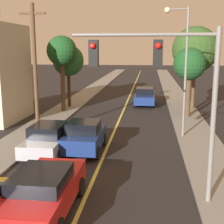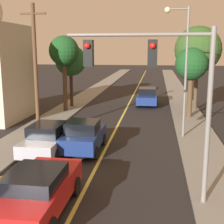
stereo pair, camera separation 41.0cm
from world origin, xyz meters
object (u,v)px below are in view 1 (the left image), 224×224
object	(u,v)px
car_outer_lane_second	(49,138)
tree_right_near	(190,65)
streetlamp_right	(181,57)
tree_left_far	(62,52)
tree_left_near	(68,61)
tree_right_far	(195,50)
car_near_lane_front	(43,191)
car_far_oncoming	(145,96)
traffic_signal_mast	(168,79)
car_near_lane_second	(84,136)
utility_pole_left	(35,69)

from	to	relation	value
car_outer_lane_second	tree_right_near	xyz separation A→B (m)	(8.29, 9.70, 3.42)
car_outer_lane_second	streetlamp_right	size ratio (longest dim) A/B	0.59
car_outer_lane_second	tree_left_far	world-z (taller)	tree_left_far
streetlamp_right	tree_left_far	bearing A→B (deg)	142.81
car_outer_lane_second	streetlamp_right	bearing A→B (deg)	28.49
tree_left_near	tree_right_far	distance (m)	11.45
tree_right_near	streetlamp_right	bearing A→B (deg)	-101.80
car_near_lane_front	streetlamp_right	world-z (taller)	streetlamp_right
car_outer_lane_second	tree_left_near	bearing A→B (deg)	99.97
car_far_oncoming	traffic_signal_mast	size ratio (longest dim) A/B	0.79
car_near_lane_second	tree_left_near	world-z (taller)	tree_left_near
tree_left_near	traffic_signal_mast	bearing A→B (deg)	-65.34
car_near_lane_second	tree_left_far	bearing A→B (deg)	111.38
car_far_oncoming	utility_pole_left	bearing A→B (deg)	61.73
car_near_lane_front	tree_right_far	distance (m)	21.07
car_near_lane_second	car_near_lane_front	bearing A→B (deg)	-90.00
car_outer_lane_second	tree_left_near	xyz separation A→B (m)	(-2.27, 12.91, 3.56)
tree_left_near	tree_right_near	xyz separation A→B (m)	(10.56, -3.21, -0.14)
car_outer_lane_second	car_near_lane_front	bearing A→B (deg)	-73.66
car_near_lane_second	streetlamp_right	size ratio (longest dim) A/B	0.49
utility_pole_left	tree_left_near	world-z (taller)	utility_pole_left
tree_right_far	car_far_oncoming	bearing A→B (deg)	154.71
car_outer_lane_second	tree_left_near	world-z (taller)	tree_left_near
car_near_lane_front	car_near_lane_second	bearing A→B (deg)	90.00
car_near_lane_second	car_far_oncoming	xyz separation A→B (m)	(2.98, 14.65, 0.00)
car_near_lane_front	utility_pole_left	bearing A→B (deg)	111.12
utility_pole_left	tree_left_far	bearing A→B (deg)	93.94
utility_pole_left	tree_left_far	world-z (taller)	utility_pole_left
utility_pole_left	tree_right_far	distance (m)	14.86
tree_left_near	tree_left_far	world-z (taller)	tree_left_far
car_outer_lane_second	tree_right_near	distance (m)	13.21
car_outer_lane_second	streetlamp_right	distance (m)	9.07
car_near_lane_second	car_outer_lane_second	xyz separation A→B (m)	(-1.80, -0.51, -0.03)
car_near_lane_front	traffic_signal_mast	distance (m)	5.61
tree_left_near	tree_right_near	bearing A→B (deg)	-16.89
car_far_oncoming	tree_right_far	xyz separation A→B (m)	(4.36, -2.06, 4.53)
car_outer_lane_second	utility_pole_left	size ratio (longest dim) A/B	0.58
tree_right_far	traffic_signal_mast	bearing A→B (deg)	-100.51
utility_pole_left	tree_left_far	distance (m)	7.97
car_near_lane_front	car_near_lane_second	distance (m)	6.63
tree_left_near	tree_right_far	bearing A→B (deg)	0.93
car_far_oncoming	tree_right_far	world-z (taller)	tree_right_far
tree_left_near	tree_right_far	world-z (taller)	tree_right_far
tree_left_far	streetlamp_right	bearing A→B (deg)	-37.19
streetlamp_right	tree_right_near	size ratio (longest dim) A/B	1.42
car_near_lane_second	utility_pole_left	distance (m)	5.54
car_near_lane_second	car_outer_lane_second	bearing A→B (deg)	-164.20
streetlamp_right	tree_left_far	distance (m)	11.74
car_near_lane_second	traffic_signal_mast	world-z (taller)	traffic_signal_mast
car_far_oncoming	tree_right_near	world-z (taller)	tree_right_near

